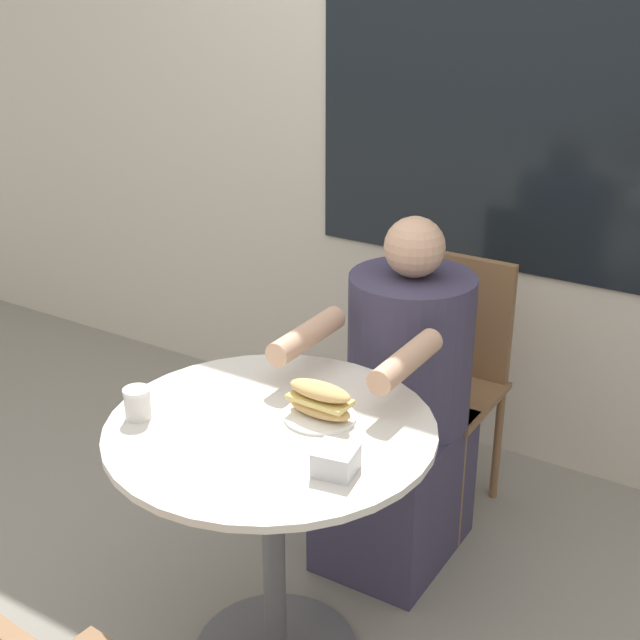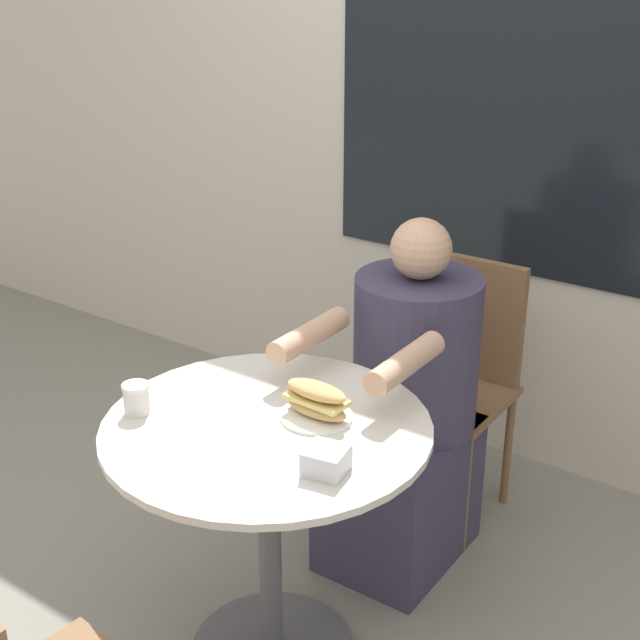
# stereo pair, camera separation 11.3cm
# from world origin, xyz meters

# --- Properties ---
(storefront_wall) EXTENTS (8.00, 0.09, 2.80)m
(storefront_wall) POSITION_xyz_m (0.00, 1.40, 1.40)
(storefront_wall) COLOR beige
(storefront_wall) RESTS_ON ground_plane
(cafe_table) EXTENTS (0.82, 0.82, 0.73)m
(cafe_table) POSITION_xyz_m (0.00, 0.00, 0.54)
(cafe_table) COLOR beige
(cafe_table) RESTS_ON ground_plane
(diner_chair) EXTENTS (0.38, 0.38, 0.87)m
(diner_chair) POSITION_xyz_m (0.05, 0.96, 0.52)
(diner_chair) COLOR brown
(diner_chair) RESTS_ON ground_plane
(seated_diner) EXTENTS (0.38, 0.68, 1.10)m
(seated_diner) POSITION_xyz_m (0.05, 0.61, 0.47)
(seated_diner) COLOR #38334C
(seated_diner) RESTS_ON ground_plane
(sandwich_on_plate) EXTENTS (0.18, 0.18, 0.10)m
(sandwich_on_plate) POSITION_xyz_m (0.08, 0.10, 0.77)
(sandwich_on_plate) COLOR white
(sandwich_on_plate) RESTS_ON cafe_table
(drink_cup) EXTENTS (0.07, 0.07, 0.08)m
(drink_cup) POSITION_xyz_m (-0.30, -0.14, 0.77)
(drink_cup) COLOR silver
(drink_cup) RESTS_ON cafe_table
(napkin_box) EXTENTS (0.10, 0.10, 0.06)m
(napkin_box) POSITION_xyz_m (0.24, -0.09, 0.76)
(napkin_box) COLOR silver
(napkin_box) RESTS_ON cafe_table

